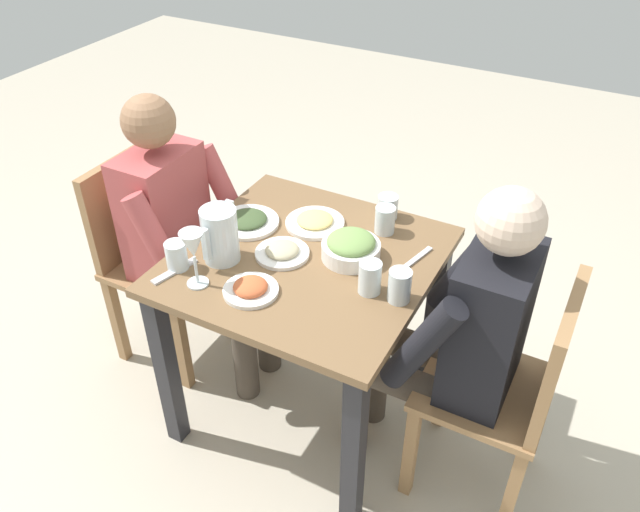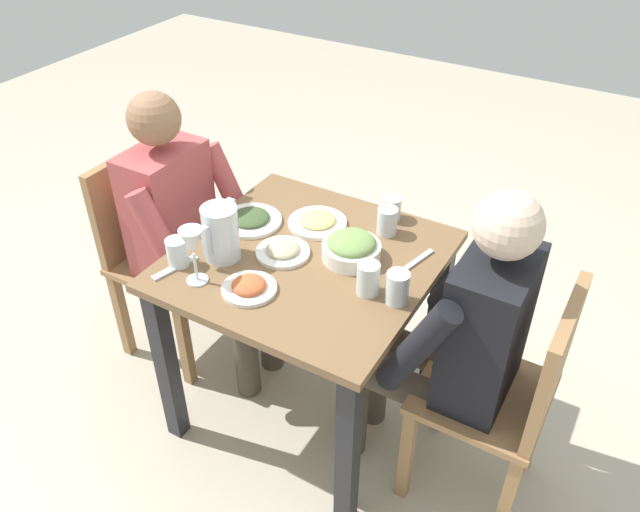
{
  "view_description": "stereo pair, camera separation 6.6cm",
  "coord_description": "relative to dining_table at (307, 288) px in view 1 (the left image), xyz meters",
  "views": [
    {
      "loc": [
        1.5,
        0.85,
        2.01
      ],
      "look_at": [
        0.01,
        0.06,
        0.76
      ],
      "focal_mm": 35.92,
      "sensor_mm": 36.0,
      "label": 1
    },
    {
      "loc": [
        1.47,
        0.91,
        2.01
      ],
      "look_at": [
        0.01,
        0.06,
        0.76
      ],
      "focal_mm": 35.92,
      "sensor_mm": 36.0,
      "label": 2
    }
  ],
  "objects": [
    {
      "name": "ground_plane",
      "position": [
        0.0,
        0.0,
        -0.6
      ],
      "size": [
        8.0,
        8.0,
        0.0
      ],
      "primitive_type": "plane",
      "color": "#B7AD99"
    },
    {
      "name": "dining_table",
      "position": [
        0.0,
        0.0,
        0.0
      ],
      "size": [
        0.84,
        0.84,
        0.74
      ],
      "color": "brown",
      "rests_on": "ground_plane"
    },
    {
      "name": "chair_near",
      "position": [
        -0.03,
        -0.74,
        -0.1
      ],
      "size": [
        0.4,
        0.4,
        0.88
      ],
      "color": "#997047",
      "rests_on": "ground_plane"
    },
    {
      "name": "chair_far",
      "position": [
        0.01,
        0.74,
        -0.1
      ],
      "size": [
        0.4,
        0.4,
        0.88
      ],
      "color": "#997047",
      "rests_on": "ground_plane"
    },
    {
      "name": "diner_near",
      "position": [
        -0.03,
        -0.54,
        0.04
      ],
      "size": [
        0.48,
        0.53,
        1.17
      ],
      "color": "#B24C4C",
      "rests_on": "ground_plane"
    },
    {
      "name": "diner_far",
      "position": [
        0.01,
        0.54,
        0.04
      ],
      "size": [
        0.48,
        0.53,
        1.17
      ],
      "color": "black",
      "rests_on": "ground_plane"
    },
    {
      "name": "water_pitcher",
      "position": [
        0.14,
        -0.24,
        0.23
      ],
      "size": [
        0.16,
        0.12,
        0.19
      ],
      "color": "silver",
      "rests_on": "dining_table"
    },
    {
      "name": "salad_bowl",
      "position": [
        -0.07,
        0.13,
        0.18
      ],
      "size": [
        0.2,
        0.2,
        0.09
      ],
      "color": "white",
      "rests_on": "dining_table"
    },
    {
      "name": "plate_rice_curry",
      "position": [
        0.24,
        -0.06,
        0.15
      ],
      "size": [
        0.17,
        0.17,
        0.04
      ],
      "color": "white",
      "rests_on": "dining_table"
    },
    {
      "name": "plate_beans",
      "position": [
        0.03,
        -0.08,
        0.15
      ],
      "size": [
        0.18,
        0.18,
        0.04
      ],
      "color": "white",
      "rests_on": "dining_table"
    },
    {
      "name": "plate_dolmas",
      "position": [
        -0.08,
        -0.28,
        0.15
      ],
      "size": [
        0.23,
        0.23,
        0.04
      ],
      "color": "white",
      "rests_on": "dining_table"
    },
    {
      "name": "plate_fries",
      "position": [
        -0.19,
        -0.07,
        0.15
      ],
      "size": [
        0.21,
        0.21,
        0.04
      ],
      "color": "white",
      "rests_on": "dining_table"
    },
    {
      "name": "water_glass_by_pitcher",
      "position": [
        -0.36,
        0.14,
        0.18
      ],
      "size": [
        0.07,
        0.07,
        0.09
      ],
      "primitive_type": "cylinder",
      "color": "silver",
      "rests_on": "dining_table"
    },
    {
      "name": "water_glass_near_left",
      "position": [
        0.25,
        -0.34,
        0.18
      ],
      "size": [
        0.07,
        0.07,
        0.1
      ],
      "primitive_type": "cylinder",
      "color": "silver",
      "rests_on": "dining_table"
    },
    {
      "name": "water_glass_near_right",
      "position": [
        0.06,
        0.26,
        0.19
      ],
      "size": [
        0.07,
        0.07,
        0.11
      ],
      "primitive_type": "cylinder",
      "color": "silver",
      "rests_on": "dining_table"
    },
    {
      "name": "water_glass_far_right",
      "position": [
        -0.26,
        0.17,
        0.18
      ],
      "size": [
        0.07,
        0.07,
        0.1
      ],
      "primitive_type": "cylinder",
      "color": "silver",
      "rests_on": "dining_table"
    },
    {
      "name": "water_glass_center",
      "position": [
        0.06,
        0.36,
        0.19
      ],
      "size": [
        0.07,
        0.07,
        0.11
      ],
      "primitive_type": "cylinder",
      "color": "silver",
      "rests_on": "dining_table"
    },
    {
      "name": "wine_glass",
      "position": [
        0.29,
        -0.23,
        0.28
      ],
      "size": [
        0.08,
        0.08,
        0.2
      ],
      "color": "silver",
      "rests_on": "dining_table"
    },
    {
      "name": "fork_near",
      "position": [
        0.27,
        -0.34,
        0.14
      ],
      "size": [
        0.17,
        0.07,
        0.01
      ],
      "primitive_type": "cube",
      "rotation": [
        0.0,
        0.0,
        -0.25
      ],
      "color": "silver",
      "rests_on": "dining_table"
    },
    {
      "name": "knife_near",
      "position": [
        -0.15,
        0.33,
        0.14
      ],
      "size": [
        0.18,
        0.06,
        0.01
      ],
      "primitive_type": "cube",
      "rotation": [
        0.0,
        0.0,
        -0.24
      ],
      "color": "silver",
      "rests_on": "dining_table"
    },
    {
      "name": "fork_far",
      "position": [
        -0.03,
        -0.29,
        0.14
      ],
      "size": [
        0.17,
        0.04,
        0.01
      ],
      "primitive_type": "cube",
      "rotation": [
        0.0,
        0.0,
        -0.07
      ],
      "color": "silver",
      "rests_on": "dining_table"
    }
  ]
}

